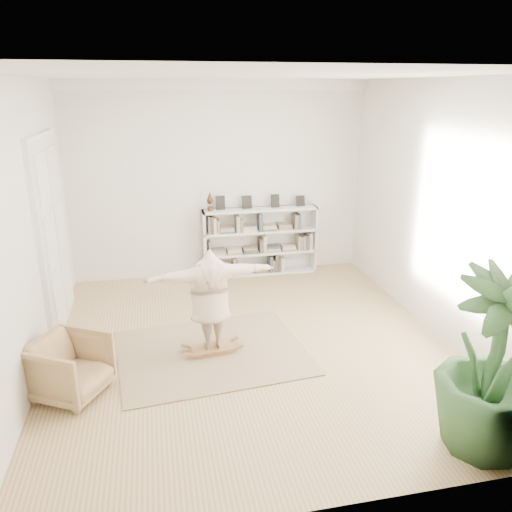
{
  "coord_description": "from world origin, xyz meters",
  "views": [
    {
      "loc": [
        -1.22,
        -6.19,
        3.44
      ],
      "look_at": [
        0.16,
        0.4,
        1.18
      ],
      "focal_mm": 35.0,
      "sensor_mm": 36.0,
      "label": 1
    }
  ],
  "objects_px": {
    "bookshelf": "(260,242)",
    "rocker_board": "(212,348)",
    "armchair": "(70,367)",
    "person": "(210,297)",
    "houseplant": "(493,364)"
  },
  "relations": [
    {
      "from": "person",
      "to": "houseplant",
      "type": "distance_m",
      "value": 3.44
    },
    {
      "from": "person",
      "to": "houseplant",
      "type": "bearing_deg",
      "value": 129.5
    },
    {
      "from": "houseplant",
      "to": "armchair",
      "type": "bearing_deg",
      "value": 156.8
    },
    {
      "from": "bookshelf",
      "to": "rocker_board",
      "type": "relative_size",
      "value": 3.75
    },
    {
      "from": "bookshelf",
      "to": "houseplant",
      "type": "distance_m",
      "value": 5.49
    },
    {
      "from": "armchair",
      "to": "houseplant",
      "type": "bearing_deg",
      "value": -83.44
    },
    {
      "from": "rocker_board",
      "to": "houseplant",
      "type": "xyz_separation_m",
      "value": [
        2.44,
        -2.43,
        0.86
      ]
    },
    {
      "from": "armchair",
      "to": "person",
      "type": "bearing_deg",
      "value": -40.05
    },
    {
      "from": "armchair",
      "to": "houseplant",
      "type": "xyz_separation_m",
      "value": [
        4.17,
        -1.79,
        0.57
      ]
    },
    {
      "from": "bookshelf",
      "to": "houseplant",
      "type": "height_order",
      "value": "houseplant"
    },
    {
      "from": "bookshelf",
      "to": "rocker_board",
      "type": "xyz_separation_m",
      "value": [
        -1.31,
        -2.94,
        -0.56
      ]
    },
    {
      "from": "armchair",
      "to": "rocker_board",
      "type": "relative_size",
      "value": 1.36
    },
    {
      "from": "armchair",
      "to": "person",
      "type": "height_order",
      "value": "person"
    },
    {
      "from": "armchair",
      "to": "rocker_board",
      "type": "bearing_deg",
      "value": -40.05
    },
    {
      "from": "bookshelf",
      "to": "armchair",
      "type": "relative_size",
      "value": 2.76
    }
  ]
}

